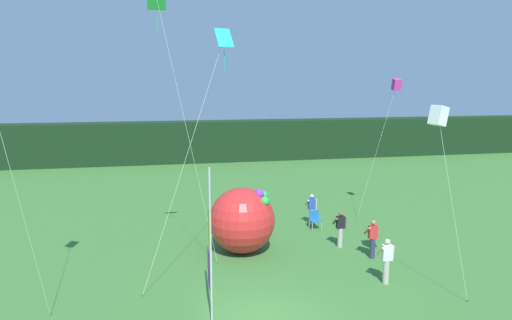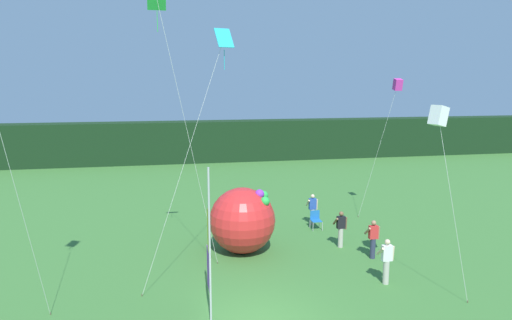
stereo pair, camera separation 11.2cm
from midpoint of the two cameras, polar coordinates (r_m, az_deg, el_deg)
The scene contains 12 objects.
distant_treeline at distance 41.60m, azimuth -7.83°, elevation 2.30°, with size 80.00×2.40×3.66m, color black.
banner_flag at distance 13.82m, azimuth -6.05°, elevation -10.90°, with size 0.06×1.03×4.79m.
person_near_banner at distance 23.34m, azimuth 6.83°, elevation -6.03°, with size 0.55×0.48×1.58m.
person_mid_field at distance 17.26m, azimuth 15.83°, elevation -11.92°, with size 0.55×0.48×1.67m.
person_far_left at distance 19.48m, azimuth 14.23°, elevation -9.43°, with size 0.55×0.48×1.61m.
person_far_right at distance 20.42m, azimuth 10.35°, elevation -8.37°, with size 0.55×0.48×1.62m.
inflatable_balloon at distance 19.37m, azimuth -1.90°, elevation -7.54°, with size 2.79×2.79×2.79m.
folding_chair at distance 22.80m, azimuth 7.24°, elevation -7.27°, with size 0.51×0.51×0.89m.
kite_green_diamond_0 at distance 16.93m, azimuth -12.04°, elevation 17.14°, with size 2.37×0.67×10.42m.
kite_white_box_1 at distance 15.75m, azimuth 21.68°, elevation 5.07°, with size 1.32×1.13×6.44m.
kite_cyan_diamond_2 at distance 16.67m, azimuth -4.83°, elevation 13.06°, with size 3.49×2.12×9.06m.
kite_magenta_box_4 at distance 24.22m, azimuth 17.01°, elevation 8.89°, with size 1.74×0.98×7.34m.
Camera 1 is at (-2.56, -12.40, 7.15)m, focal length 31.98 mm.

